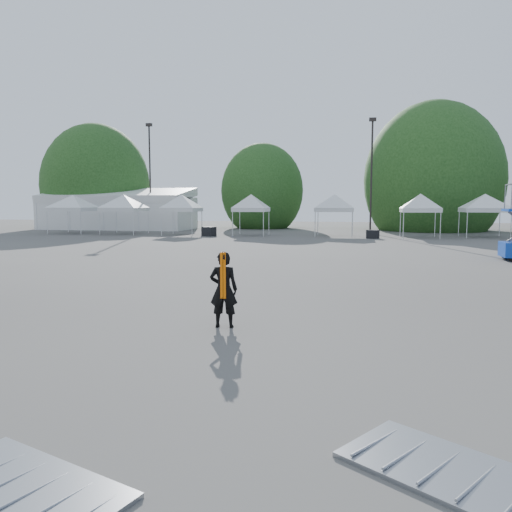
# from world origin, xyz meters

# --- Properties ---
(ground) EXTENTS (120.00, 120.00, 0.00)m
(ground) POSITION_xyz_m (0.00, 0.00, 0.00)
(ground) COLOR #474442
(ground) RESTS_ON ground
(marquee) EXTENTS (15.00, 6.25, 4.23)m
(marquee) POSITION_xyz_m (-22.00, 35.00, 1.97)
(marquee) COLOR silver
(marquee) RESTS_ON ground
(light_pole_west) EXTENTS (0.60, 0.25, 10.30)m
(light_pole_west) POSITION_xyz_m (-18.00, 34.00, 5.77)
(light_pole_west) COLOR black
(light_pole_west) RESTS_ON ground
(light_pole_east) EXTENTS (0.60, 0.25, 9.80)m
(light_pole_east) POSITION_xyz_m (3.00, 32.00, 5.52)
(light_pole_east) COLOR black
(light_pole_east) RESTS_ON ground
(tree_far_w) EXTENTS (4.80, 4.80, 7.30)m
(tree_far_w) POSITION_xyz_m (-26.00, 38.00, 4.54)
(tree_far_w) COLOR #382314
(tree_far_w) RESTS_ON ground
(tree_mid_w) EXTENTS (4.16, 4.16, 6.33)m
(tree_mid_w) POSITION_xyz_m (-8.00, 40.00, 3.93)
(tree_mid_w) COLOR #382314
(tree_mid_w) RESTS_ON ground
(tree_mid_e) EXTENTS (5.12, 5.12, 7.79)m
(tree_mid_e) POSITION_xyz_m (9.00, 39.00, 4.84)
(tree_mid_e) COLOR #382314
(tree_mid_e) RESTS_ON ground
(tent_a) EXTENTS (4.69, 4.69, 3.88)m
(tent_a) POSITION_xyz_m (-22.33, 27.42, 3.06)
(tent_a) COLOR silver
(tent_a) RESTS_ON ground
(tent_b) EXTENTS (4.53, 4.53, 3.88)m
(tent_b) POSITION_xyz_m (-17.53, 27.30, 3.06)
(tent_b) COLOR silver
(tent_b) RESTS_ON ground
(tent_c) EXTENTS (3.97, 3.97, 3.88)m
(tent_c) POSITION_xyz_m (-12.36, 27.28, 3.06)
(tent_c) COLOR silver
(tent_c) RESTS_ON ground
(tent_d) EXTENTS (3.79, 3.79, 3.88)m
(tent_d) POSITION_xyz_m (-6.54, 27.49, 3.06)
(tent_d) COLOR silver
(tent_d) RESTS_ON ground
(tent_e) EXTENTS (4.29, 4.29, 3.88)m
(tent_e) POSITION_xyz_m (0.10, 28.32, 3.06)
(tent_e) COLOR silver
(tent_e) RESTS_ON ground
(tent_f) EXTENTS (3.96, 3.96, 3.88)m
(tent_f) POSITION_xyz_m (6.54, 27.43, 3.06)
(tent_f) COLOR silver
(tent_f) RESTS_ON ground
(tent_g) EXTENTS (4.59, 4.59, 3.88)m
(tent_g) POSITION_xyz_m (11.43, 28.92, 3.06)
(tent_g) COLOR silver
(tent_g) RESTS_ON ground
(man) EXTENTS (0.62, 0.45, 1.60)m
(man) POSITION_xyz_m (-0.83, -2.21, 0.80)
(man) COLOR black
(man) RESTS_ON ground
(barrier_left) EXTENTS (2.27, 1.65, 0.06)m
(barrier_left) POSITION_xyz_m (-1.06, -8.37, 0.03)
(barrier_left) COLOR gray
(barrier_left) RESTS_ON ground
(barrier_mid) EXTENTS (2.40, 2.12, 0.07)m
(barrier_mid) POSITION_xyz_m (2.86, -7.35, 0.03)
(barrier_mid) COLOR gray
(barrier_mid) RESTS_ON ground
(crate_west) EXTENTS (1.16, 1.03, 0.75)m
(crate_west) POSITION_xyz_m (-9.67, 26.01, 0.37)
(crate_west) COLOR black
(crate_west) RESTS_ON ground
(crate_mid) EXTENTS (0.99, 0.89, 0.63)m
(crate_mid) POSITION_xyz_m (3.04, 25.78, 0.32)
(crate_mid) COLOR black
(crate_mid) RESTS_ON ground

